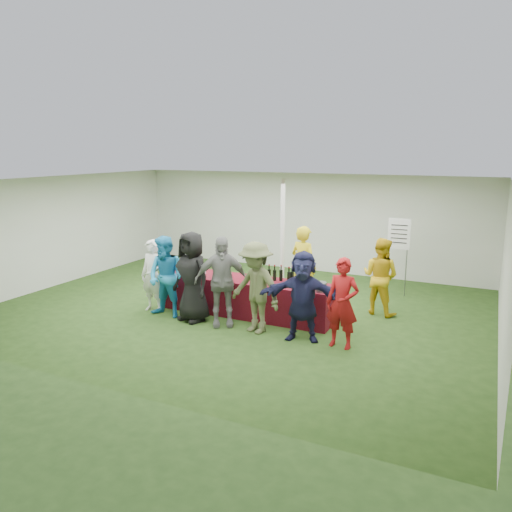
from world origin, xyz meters
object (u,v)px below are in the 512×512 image
at_px(serving_table, 247,297).
at_px(customer_0, 153,276).
at_px(customer_2, 192,277).
at_px(customer_3, 221,281).
at_px(customer_5, 303,296).
at_px(staff_back, 380,276).
at_px(customer_1, 166,277).
at_px(wine_list_sign, 399,240).
at_px(customer_4, 256,288).
at_px(customer_6, 342,303).
at_px(dump_bucket, 320,287).
at_px(staff_pourer, 303,266).

bearing_deg(serving_table, customer_0, -161.33).
xyz_separation_m(customer_2, customer_3, (0.67, -0.01, -0.02)).
height_order(customer_0, customer_5, customer_5).
bearing_deg(serving_table, staff_back, 26.71).
bearing_deg(customer_0, customer_1, -17.98).
height_order(wine_list_sign, customer_4, wine_list_sign).
relative_size(wine_list_sign, customer_2, 1.01).
height_order(wine_list_sign, customer_6, wine_list_sign).
height_order(staff_back, customer_1, customer_1).
height_order(dump_bucket, customer_1, customer_1).
bearing_deg(customer_5, customer_4, 168.01).
xyz_separation_m(staff_pourer, customer_6, (1.40, -1.88, -0.10)).
distance_m(customer_2, customer_6, 3.05).
distance_m(customer_0, customer_2, 1.08).
distance_m(wine_list_sign, staff_pourer, 2.42).
height_order(staff_back, customer_5, customer_5).
bearing_deg(customer_4, wine_list_sign, 79.03).
xyz_separation_m(customer_1, customer_6, (3.63, -0.02, -0.04)).
xyz_separation_m(serving_table, staff_back, (2.43, 1.22, 0.42)).
height_order(wine_list_sign, staff_pourer, wine_list_sign).
bearing_deg(customer_4, staff_back, 65.43).
relative_size(staff_pourer, customer_3, 1.00).
height_order(dump_bucket, customer_5, customer_5).
bearing_deg(dump_bucket, customer_3, -162.28).
xyz_separation_m(wine_list_sign, customer_0, (-4.39, -3.37, -0.56)).
distance_m(staff_pourer, customer_3, 2.08).
relative_size(staff_pourer, customer_5, 1.09).
height_order(staff_pourer, staff_back, staff_pourer).
xyz_separation_m(wine_list_sign, customer_4, (-1.91, -3.56, -0.46)).
bearing_deg(staff_back, customer_0, 38.17).
bearing_deg(serving_table, wine_list_sign, 47.48).
height_order(dump_bucket, wine_list_sign, wine_list_sign).
bearing_deg(serving_table, dump_bucket, -7.69).
relative_size(customer_4, customer_5, 1.06).
relative_size(staff_pourer, staff_back, 1.10).
xyz_separation_m(customer_1, customer_2, (0.59, 0.04, 0.07)).
relative_size(customer_2, customer_3, 1.02).
bearing_deg(dump_bucket, customer_0, -173.25).
xyz_separation_m(wine_list_sign, staff_back, (-0.07, -1.51, -0.52)).
relative_size(customer_3, customer_4, 1.02).
relative_size(staff_back, customer_4, 0.93).
bearing_deg(customer_6, customer_4, -176.18).
relative_size(customer_0, customer_6, 0.97).
relative_size(dump_bucket, customer_6, 0.15).
xyz_separation_m(serving_table, staff_pourer, (0.83, 1.04, 0.50)).
distance_m(serving_table, customer_6, 2.41).
bearing_deg(staff_pourer, dump_bucket, 141.68).
height_order(customer_1, customer_3, customer_3).
xyz_separation_m(dump_bucket, customer_0, (-3.51, -0.42, -0.08)).
bearing_deg(dump_bucket, staff_pourer, 122.45).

